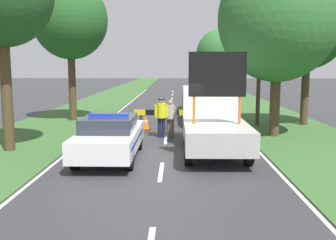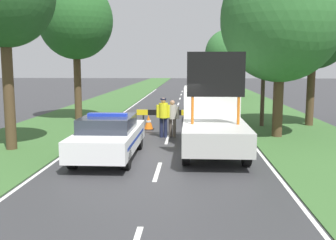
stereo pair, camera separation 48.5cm
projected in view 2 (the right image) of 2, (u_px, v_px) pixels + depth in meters
name	position (u px, v px, depth m)	size (l,w,h in m)	color
ground_plane	(162.00, 156.00, 13.50)	(160.00, 160.00, 0.00)	#333335
lane_markings	(174.00, 119.00, 22.77)	(6.94, 55.76, 0.01)	silver
grass_verge_left	(110.00, 101.00, 33.61)	(4.73, 120.00, 0.03)	#38602D
grass_verge_right	(249.00, 102.00, 32.95)	(4.73, 120.00, 0.03)	#38602D
police_car	(109.00, 136.00, 13.09)	(1.86, 4.71, 1.53)	white
work_truck	(213.00, 120.00, 14.28)	(2.11, 5.52, 3.52)	white
road_barrier	(170.00, 114.00, 17.46)	(2.99, 0.08, 1.12)	black
police_officer	(163.00, 114.00, 16.83)	(0.61, 0.39, 1.71)	#191E38
pedestrian_civilian	(172.00, 116.00, 16.91)	(0.58, 0.37, 1.60)	brown
traffic_cone_near_police	(149.00, 122.00, 18.99)	(0.51, 0.51, 0.71)	black
traffic_cone_centre_front	(199.00, 127.00, 18.15)	(0.40, 0.40, 0.56)	black
queued_car_suv_grey	(203.00, 107.00, 21.69)	(1.73, 4.05, 1.44)	slate
queued_car_sedan_black	(202.00, 99.00, 26.89)	(1.85, 4.19, 1.47)	black
roadside_tree_near_right	(228.00, 53.00, 36.94)	(4.23, 4.23, 6.41)	#4C3823
roadside_tree_mid_left	(281.00, 19.00, 16.35)	(5.06, 5.06, 7.69)	#4C3823
roadside_tree_mid_right	(314.00, 29.00, 19.54)	(3.87, 3.87, 6.94)	#4C3823
roadside_tree_far_left	(76.00, 21.00, 21.54)	(4.08, 4.08, 7.68)	#4C3823
utility_pole	(265.00, 36.00, 19.36)	(1.20, 0.20, 8.82)	#473828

